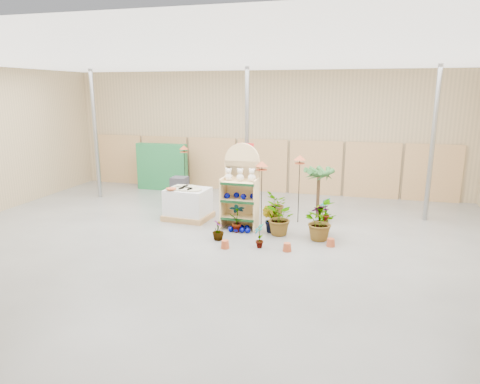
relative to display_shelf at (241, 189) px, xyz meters
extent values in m
cube|color=#5E5E5A|center=(-0.34, -1.47, -1.13)|extent=(15.00, 12.00, 0.10)
cube|color=white|center=(-0.34, -1.47, 3.47)|extent=(15.00, 12.00, 0.10)
cube|color=#957F59|center=(-0.34, 4.58, 1.17)|extent=(15.00, 0.10, 4.50)
cylinder|color=gray|center=(-5.84, 2.03, 1.17)|extent=(0.14, 0.14, 4.50)
cylinder|color=gray|center=(5.16, 2.03, 1.17)|extent=(0.14, 0.14, 4.50)
cylinder|color=gray|center=(-0.34, 2.03, 1.17)|extent=(0.14, 0.14, 4.50)
cube|color=#A07749|center=(-6.34, 4.45, -0.08)|extent=(1.90, 0.06, 2.00)
cube|color=#A07749|center=(-4.34, 4.45, -0.08)|extent=(1.90, 0.06, 2.00)
cube|color=#A07749|center=(-2.34, 4.45, -0.08)|extent=(1.90, 0.06, 2.00)
cube|color=#A07749|center=(-0.34, 4.45, -0.08)|extent=(1.90, 0.06, 2.00)
cube|color=#A07749|center=(1.66, 4.45, -0.08)|extent=(1.90, 0.06, 2.00)
cube|color=#A07749|center=(3.66, 4.45, -0.08)|extent=(1.90, 0.06, 2.00)
cube|color=#A07749|center=(5.66, 4.45, -0.08)|extent=(1.90, 0.06, 2.00)
cube|color=#E0BC7E|center=(0.00, 0.11, -0.15)|extent=(0.99, 0.11, 1.87)
cylinder|color=#E0BC7E|center=(0.00, 0.11, 0.79)|extent=(0.99, 0.11, 0.99)
cube|color=#E0BC7E|center=(0.00, -0.18, -0.75)|extent=(0.96, 0.57, 0.04)
cube|color=#0F3819|center=(0.00, -0.45, -0.75)|extent=(0.95, 0.06, 0.07)
cube|color=#E0BC7E|center=(0.00, -0.18, -0.26)|extent=(0.96, 0.57, 0.04)
cube|color=#0F3819|center=(0.00, -0.45, -0.26)|extent=(0.95, 0.06, 0.07)
cube|color=#E0BC7E|center=(0.00, -0.18, 0.24)|extent=(0.96, 0.57, 0.04)
cube|color=#0F3819|center=(0.00, -0.45, 0.24)|extent=(0.95, 0.06, 0.07)
cube|color=#E0BC7E|center=(-0.47, -0.18, -0.37)|extent=(0.06, 0.55, 1.43)
cube|color=#E0BC7E|center=(0.47, -0.18, -0.37)|extent=(0.06, 0.55, 1.43)
sphere|color=silver|center=(-0.33, -0.11, 0.36)|extent=(0.20, 0.20, 0.20)
sphere|color=silver|center=(-0.33, -0.11, 0.52)|extent=(0.15, 0.15, 0.15)
sphere|color=silver|center=(0.00, -0.11, 0.36)|extent=(0.21, 0.21, 0.21)
sphere|color=silver|center=(0.00, -0.11, 0.54)|extent=(0.15, 0.15, 0.15)
sphere|color=silver|center=(0.33, -0.11, 0.37)|extent=(0.22, 0.22, 0.22)
sphere|color=silver|center=(0.33, -0.11, 0.55)|extent=(0.15, 0.15, 0.15)
sphere|color=#000573|center=(-0.35, -0.20, -0.15)|extent=(0.17, 0.17, 0.17)
sphere|color=#000573|center=(-0.12, -0.07, -0.15)|extent=(0.17, 0.17, 0.17)
sphere|color=#000573|center=(0.12, -0.20, -0.15)|extent=(0.17, 0.17, 0.17)
sphere|color=#000573|center=(0.35, -0.07, -0.15)|extent=(0.17, 0.17, 0.17)
sphere|color=#000573|center=(-0.16, -0.53, -1.01)|extent=(0.15, 0.15, 0.15)
sphere|color=#000573|center=(-0.08, -0.29, -1.01)|extent=(0.15, 0.15, 0.15)
sphere|color=#000573|center=(0.00, -0.53, -1.01)|extent=(0.15, 0.15, 0.15)
sphere|color=#000573|center=(0.08, -0.29, -1.01)|extent=(0.15, 0.15, 0.15)
sphere|color=#000573|center=(0.16, -0.53, -1.01)|extent=(0.15, 0.15, 0.15)
sphere|color=#000573|center=(0.24, -0.29, -1.01)|extent=(0.15, 0.15, 0.15)
sphere|color=#000573|center=(0.32, -0.53, -1.01)|extent=(0.15, 0.15, 0.15)
cube|color=#A07749|center=(-1.73, 0.33, -1.00)|extent=(1.41, 1.21, 0.16)
cube|color=silver|center=(-1.73, 0.33, -0.54)|extent=(1.29, 1.09, 0.76)
cylinder|color=tan|center=(-2.01, 0.16, -0.13)|extent=(0.44, 0.44, 0.04)
cylinder|color=tan|center=(-1.73, 0.16, -0.13)|extent=(0.44, 0.44, 0.04)
cylinder|color=tan|center=(-1.46, 0.16, -0.13)|extent=(0.44, 0.44, 0.04)
cylinder|color=tan|center=(-2.01, 0.49, -0.13)|extent=(0.44, 0.44, 0.04)
cylinder|color=tan|center=(-1.73, 0.49, -0.13)|extent=(0.44, 0.44, 0.04)
cube|color=#242327|center=(-2.52, 1.57, -0.83)|extent=(0.50, 0.50, 0.50)
cube|color=#242327|center=(-2.52, 1.57, -0.33)|extent=(0.50, 0.50, 0.50)
cube|color=#1C6432|center=(-4.14, 3.73, -0.18)|extent=(2.00, 0.30, 1.80)
cylinder|color=gray|center=(-0.24, 1.53, 0.02)|extent=(0.05, 0.05, 2.20)
cube|color=red|center=(-0.24, 1.49, 0.92)|extent=(0.50, 0.03, 0.40)
cylinder|color=black|center=(0.57, 0.04, -0.25)|extent=(0.02, 0.02, 1.66)
cylinder|color=#A34424|center=(0.57, 0.04, 0.58)|extent=(0.30, 0.30, 0.02)
cone|color=#A34424|center=(0.57, 0.04, 0.75)|extent=(0.34, 0.34, 0.14)
cylinder|color=black|center=(1.51, 0.83, -0.21)|extent=(0.02, 0.02, 1.75)
cylinder|color=#A34424|center=(1.51, 0.83, 0.67)|extent=(0.30, 0.30, 0.02)
cone|color=#A34424|center=(1.51, 0.83, 0.84)|extent=(0.34, 0.34, 0.14)
cylinder|color=black|center=(-2.89, 2.94, -0.27)|extent=(0.02, 0.02, 1.63)
cylinder|color=#A34424|center=(-2.89, 2.94, 0.55)|extent=(0.30, 0.30, 0.02)
cone|color=#A34424|center=(-2.89, 2.94, 0.72)|extent=(0.34, 0.34, 0.14)
cylinder|color=#412C1A|center=(2.01, 1.53, -0.44)|extent=(0.10, 0.10, 1.28)
imported|color=#275825|center=(0.02, -0.50, -0.67)|extent=(0.47, 0.34, 0.82)
imported|color=#275825|center=(0.87, -0.28, -0.72)|extent=(0.44, 0.37, 0.72)
imported|color=#275825|center=(1.20, -0.45, -0.60)|extent=(1.13, 1.15, 0.97)
imported|color=#275825|center=(2.22, -0.18, -0.65)|extent=(0.64, 0.64, 0.86)
imported|color=#275825|center=(2.28, 1.07, -0.72)|extent=(0.43, 0.46, 0.72)
imported|color=#275825|center=(0.81, 1.26, -0.69)|extent=(0.78, 0.85, 0.78)
imported|color=#275825|center=(-0.29, -1.24, -0.82)|extent=(0.39, 0.39, 0.53)
imported|color=#275825|center=(0.86, -1.51, -0.77)|extent=(0.33, 0.39, 0.62)
imported|color=#275825|center=(2.20, -0.54, -0.58)|extent=(1.04, 1.11, 1.00)
imported|color=#275825|center=(0.83, 0.79, -0.80)|extent=(0.39, 0.39, 0.57)
camera|label=1|loc=(2.95, -11.24, 2.69)|focal=32.00mm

